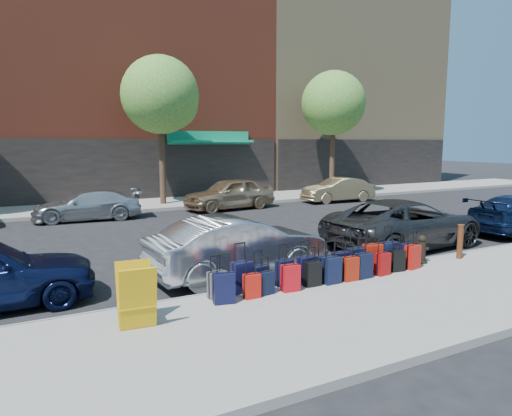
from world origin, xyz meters
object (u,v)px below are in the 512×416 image
tree_right (335,105)px  car_far_1 (88,205)px  bollard (460,241)px  car_far_2 (230,194)px  car_near_2 (405,223)px  car_far_3 (338,190)px  display_rack (136,296)px  fire_hydrant (421,250)px  car_near_1 (238,246)px  tree_center (163,97)px  suitcase_front_5 (323,268)px

tree_right → car_far_1: 15.57m
bollard → car_far_2: (-1.35, 11.95, 0.14)m
car_far_1 → car_near_2: bearing=44.7°
car_far_2 → car_far_3: (6.36, -0.19, -0.11)m
tree_right → car_far_1: (-14.59, -2.55, -4.78)m
display_rack → car_far_3: bearing=46.8°
bollard → car_far_3: bearing=66.9°
car_far_1 → car_far_3: 12.87m
fire_hydrant → car_near_2: bearing=72.4°
car_near_1 → car_far_3: car_near_1 is taller
fire_hydrant → display_rack: 7.50m
tree_right → display_rack: (-15.44, -15.04, -4.73)m
fire_hydrant → bollard: bearing=10.7°
bollard → car_far_3: (5.01, 11.76, 0.04)m
display_rack → car_near_1: (2.99, 2.35, 0.05)m
tree_center → car_far_1: bearing=-148.1°
car_near_1 → car_far_3: 14.67m
car_far_1 → car_far_2: 6.51m
display_rack → car_far_2: 14.54m
display_rack → car_far_2: (7.36, 12.55, 0.08)m
car_near_1 → car_near_2: (5.88, 0.38, 0.01)m
tree_right → car_near_2: tree_right is taller
tree_right → car_far_2: bearing=-162.9°
tree_right → fire_hydrant: size_ratio=10.15×
tree_center → fire_hydrant: bearing=-80.0°
tree_right → display_rack: bearing=-135.8°
suitcase_front_5 → fire_hydrant: (3.10, 0.02, 0.06)m
car_far_1 → bollard: bearing=38.8°
tree_right → car_far_2: tree_right is taller
tree_right → car_far_3: (-1.72, -2.68, -4.75)m
suitcase_front_5 → car_far_2: car_far_2 is taller
tree_right → car_far_1: tree_right is taller
tree_center → car_near_2: tree_center is taller
suitcase_front_5 → car_near_1: 2.14m
car_far_1 → car_far_2: (6.51, 0.06, 0.14)m
suitcase_front_5 → car_near_2: (4.51, 1.99, 0.32)m
car_near_1 → car_near_2: bearing=-91.2°
car_near_1 → car_near_2: 5.89m
car_near_2 → suitcase_front_5: bearing=109.1°
display_rack → car_near_2: (8.87, 2.73, 0.06)m
tree_center → car_near_2: bearing=-72.3°
car_near_1 → car_far_1: 10.36m
tree_right → fire_hydrant: tree_right is taller
tree_center → car_near_2: 13.74m
bollard → car_far_3: car_far_3 is taller
tree_center → tree_right: 10.50m
suitcase_front_5 → tree_right: bearing=47.8°
fire_hydrant → car_near_2: (1.41, 1.97, 0.27)m
tree_center → car_near_2: size_ratio=1.36×
tree_right → display_rack: size_ratio=6.74×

